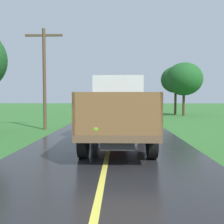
# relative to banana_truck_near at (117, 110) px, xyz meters

# --- Properties ---
(banana_truck_near) EXTENTS (2.38, 5.82, 2.80)m
(banana_truck_near) POSITION_rel_banana_truck_near_xyz_m (0.00, 0.00, 0.00)
(banana_truck_near) COLOR #2D2D30
(banana_truck_near) RESTS_ON road_surface
(banana_truck_far) EXTENTS (2.38, 5.81, 2.80)m
(banana_truck_far) POSITION_rel_banana_truck_near_xyz_m (-0.33, 15.97, 0.00)
(banana_truck_far) COLOR #2D2D30
(banana_truck_far) RESTS_ON road_surface
(utility_pole_roadside) EXTENTS (2.28, 0.20, 6.16)m
(utility_pole_roadside) POSITION_rel_banana_truck_near_xyz_m (-4.51, 5.09, 1.93)
(utility_pole_roadside) COLOR brown
(utility_pole_roadside) RESTS_ON ground
(roadside_tree_near_left) EXTENTS (4.07, 4.07, 5.92)m
(roadside_tree_near_left) POSITION_rel_banana_truck_near_xyz_m (7.33, 17.71, 2.62)
(roadside_tree_near_left) COLOR #4C3823
(roadside_tree_near_left) RESTS_ON ground
(roadside_tree_mid_right) EXTENTS (3.53, 3.53, 5.77)m
(roadside_tree_mid_right) POSITION_rel_banana_truck_near_xyz_m (6.87, 19.73, 2.71)
(roadside_tree_mid_right) COLOR #4C3823
(roadside_tree_mid_right) RESTS_ON ground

